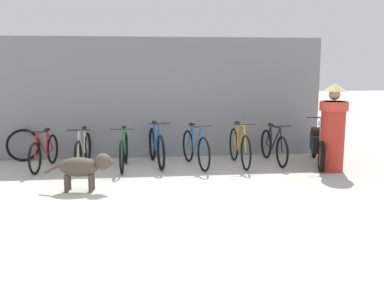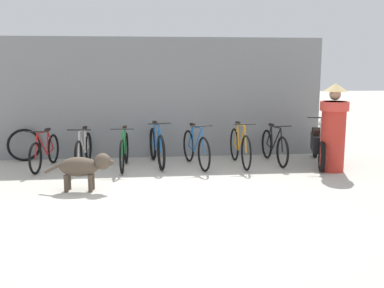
{
  "view_description": "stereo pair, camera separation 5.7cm",
  "coord_description": "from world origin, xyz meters",
  "px_view_note": "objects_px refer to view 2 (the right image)",
  "views": [
    {
      "loc": [
        -0.38,
        -6.63,
        2.05
      ],
      "look_at": [
        0.54,
        1.39,
        0.65
      ],
      "focal_mm": 42.0,
      "sensor_mm": 36.0,
      "label": 1
    },
    {
      "loc": [
        -0.33,
        -6.64,
        2.05
      ],
      "look_at": [
        0.54,
        1.39,
        0.65
      ],
      "focal_mm": 42.0,
      "sensor_mm": 36.0,
      "label": 2
    }
  ],
  "objects_px": {
    "bicycle_1": "(84,151)",
    "bicycle_0": "(45,152)",
    "motorcycle": "(319,144)",
    "spare_tire_left": "(24,145)",
    "bicycle_6": "(274,147)",
    "bicycle_2": "(124,151)",
    "person_in_robes": "(333,127)",
    "bicycle_5": "(240,147)",
    "bicycle_4": "(196,149)",
    "bicycle_3": "(157,147)",
    "stray_dog": "(84,166)"
  },
  "relations": [
    {
      "from": "bicycle_4",
      "to": "spare_tire_left",
      "type": "bearing_deg",
      "value": -115.75
    },
    {
      "from": "bicycle_6",
      "to": "bicycle_2",
      "type": "bearing_deg",
      "value": -89.65
    },
    {
      "from": "bicycle_4",
      "to": "stray_dog",
      "type": "distance_m",
      "value": 2.64
    },
    {
      "from": "stray_dog",
      "to": "spare_tire_left",
      "type": "xyz_separation_m",
      "value": [
        -1.61,
        2.56,
        -0.06
      ]
    },
    {
      "from": "bicycle_1",
      "to": "stray_dog",
      "type": "relative_size",
      "value": 1.48
    },
    {
      "from": "motorcycle",
      "to": "stray_dog",
      "type": "height_order",
      "value": "motorcycle"
    },
    {
      "from": "bicycle_4",
      "to": "bicycle_6",
      "type": "height_order",
      "value": "bicycle_4"
    },
    {
      "from": "bicycle_1",
      "to": "bicycle_3",
      "type": "relative_size",
      "value": 0.99
    },
    {
      "from": "motorcycle",
      "to": "stray_dog",
      "type": "xyz_separation_m",
      "value": [
        -4.65,
        -1.57,
        -0.01
      ]
    },
    {
      "from": "bicycle_5",
      "to": "motorcycle",
      "type": "relative_size",
      "value": 0.88
    },
    {
      "from": "bicycle_1",
      "to": "motorcycle",
      "type": "height_order",
      "value": "motorcycle"
    },
    {
      "from": "motorcycle",
      "to": "person_in_robes",
      "type": "xyz_separation_m",
      "value": [
        0.03,
        -0.62,
        0.45
      ]
    },
    {
      "from": "bicycle_0",
      "to": "bicycle_2",
      "type": "height_order",
      "value": "bicycle_2"
    },
    {
      "from": "bicycle_5",
      "to": "motorcycle",
      "type": "height_order",
      "value": "motorcycle"
    },
    {
      "from": "bicycle_0",
      "to": "spare_tire_left",
      "type": "xyz_separation_m",
      "value": [
        -0.6,
        0.77,
        0.02
      ]
    },
    {
      "from": "spare_tire_left",
      "to": "motorcycle",
      "type": "bearing_deg",
      "value": -8.96
    },
    {
      "from": "bicycle_3",
      "to": "spare_tire_left",
      "type": "distance_m",
      "value": 2.94
    },
    {
      "from": "bicycle_0",
      "to": "bicycle_6",
      "type": "bearing_deg",
      "value": 98.56
    },
    {
      "from": "bicycle_0",
      "to": "bicycle_5",
      "type": "distance_m",
      "value": 4.0
    },
    {
      "from": "bicycle_1",
      "to": "bicycle_4",
      "type": "bearing_deg",
      "value": 88.6
    },
    {
      "from": "bicycle_5",
      "to": "motorcycle",
      "type": "bearing_deg",
      "value": 84.19
    },
    {
      "from": "bicycle_4",
      "to": "bicycle_1",
      "type": "bearing_deg",
      "value": -106.47
    },
    {
      "from": "person_in_robes",
      "to": "bicycle_6",
      "type": "bearing_deg",
      "value": -55.8
    },
    {
      "from": "bicycle_3",
      "to": "bicycle_6",
      "type": "distance_m",
      "value": 2.51
    },
    {
      "from": "bicycle_3",
      "to": "stray_dog",
      "type": "height_order",
      "value": "bicycle_3"
    },
    {
      "from": "person_in_robes",
      "to": "spare_tire_left",
      "type": "bearing_deg",
      "value": -26.75
    },
    {
      "from": "bicycle_0",
      "to": "spare_tire_left",
      "type": "height_order",
      "value": "bicycle_0"
    },
    {
      "from": "bicycle_5",
      "to": "bicycle_6",
      "type": "bearing_deg",
      "value": 98.27
    },
    {
      "from": "bicycle_1",
      "to": "bicycle_3",
      "type": "xyz_separation_m",
      "value": [
        1.5,
        0.04,
        0.04
      ]
    },
    {
      "from": "bicycle_6",
      "to": "bicycle_3",
      "type": "bearing_deg",
      "value": -94.33
    },
    {
      "from": "bicycle_2",
      "to": "motorcycle",
      "type": "xyz_separation_m",
      "value": [
        4.06,
        -0.06,
        0.07
      ]
    },
    {
      "from": "bicycle_5",
      "to": "stray_dog",
      "type": "bearing_deg",
      "value": -62.85
    },
    {
      "from": "motorcycle",
      "to": "spare_tire_left",
      "type": "height_order",
      "value": "motorcycle"
    },
    {
      "from": "bicycle_4",
      "to": "person_in_robes",
      "type": "height_order",
      "value": "person_in_robes"
    },
    {
      "from": "bicycle_0",
      "to": "bicycle_6",
      "type": "height_order",
      "value": "bicycle_6"
    },
    {
      "from": "bicycle_5",
      "to": "spare_tire_left",
      "type": "distance_m",
      "value": 4.68
    },
    {
      "from": "bicycle_2",
      "to": "person_in_robes",
      "type": "xyz_separation_m",
      "value": [
        4.1,
        -0.68,
        0.51
      ]
    },
    {
      "from": "bicycle_4",
      "to": "bicycle_6",
      "type": "distance_m",
      "value": 1.72
    },
    {
      "from": "bicycle_1",
      "to": "stray_dog",
      "type": "bearing_deg",
      "value": 10.79
    },
    {
      "from": "spare_tire_left",
      "to": "bicycle_1",
      "type": "bearing_deg",
      "value": -27.79
    },
    {
      "from": "bicycle_5",
      "to": "person_in_robes",
      "type": "bearing_deg",
      "value": 64.83
    },
    {
      "from": "bicycle_5",
      "to": "motorcycle",
      "type": "distance_m",
      "value": 1.67
    },
    {
      "from": "bicycle_3",
      "to": "bicycle_2",
      "type": "bearing_deg",
      "value": -77.48
    },
    {
      "from": "bicycle_6",
      "to": "person_in_robes",
      "type": "xyz_separation_m",
      "value": [
        0.92,
        -0.87,
        0.52
      ]
    },
    {
      "from": "bicycle_6",
      "to": "spare_tire_left",
      "type": "height_order",
      "value": "bicycle_6"
    },
    {
      "from": "bicycle_2",
      "to": "person_in_robes",
      "type": "distance_m",
      "value": 4.19
    },
    {
      "from": "bicycle_1",
      "to": "bicycle_0",
      "type": "bearing_deg",
      "value": -83.29
    },
    {
      "from": "bicycle_4",
      "to": "motorcycle",
      "type": "xyz_separation_m",
      "value": [
        2.6,
        -0.09,
        0.06
      ]
    },
    {
      "from": "bicycle_2",
      "to": "person_in_robes",
      "type": "bearing_deg",
      "value": 83.46
    },
    {
      "from": "bicycle_3",
      "to": "bicycle_5",
      "type": "xyz_separation_m",
      "value": [
        1.73,
        -0.2,
        0.0
      ]
    }
  ]
}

